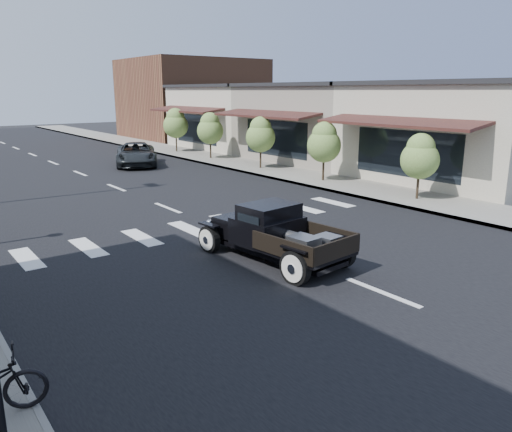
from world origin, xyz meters
TOP-DOWN VIEW (x-y plane):
  - ground at (0.00, 0.00)m, footprint 120.00×120.00m
  - road at (0.00, 15.00)m, footprint 14.00×80.00m
  - road_markings at (0.00, 10.00)m, footprint 12.00×60.00m
  - sidewalk_right at (8.50, 15.00)m, footprint 3.00×80.00m
  - storefront_near at (15.00, 4.00)m, footprint 10.00×9.00m
  - storefront_mid at (15.00, 13.00)m, footprint 10.00×9.00m
  - storefront_far at (15.00, 22.00)m, footprint 10.00×9.00m
  - far_building_right at (15.50, 32.00)m, footprint 11.00×10.00m
  - small_tree_a at (8.30, 2.10)m, footprint 1.47×1.47m
  - small_tree_b at (8.30, 7.32)m, footprint 1.58×1.58m
  - small_tree_c at (8.30, 12.19)m, footprint 1.60×1.60m
  - small_tree_d at (8.30, 17.34)m, footprint 1.63×1.63m
  - small_tree_e at (8.30, 21.84)m, footprint 1.71×1.71m
  - hotrod_pickup at (-0.52, 0.07)m, footprint 2.47×4.51m
  - second_car at (3.59, 17.92)m, footprint 3.88×5.23m

SIDE VIEW (x-z plane):
  - ground at x=0.00m, z-range 0.00..0.00m
  - road_markings at x=0.00m, z-range -0.03..0.03m
  - road at x=0.00m, z-range 0.00..0.02m
  - sidewalk_right at x=8.50m, z-range 0.00..0.15m
  - second_car at x=3.59m, z-range 0.00..1.32m
  - hotrod_pickup at x=-0.52m, z-range 0.00..1.50m
  - small_tree_a at x=8.30m, z-range 0.15..2.60m
  - small_tree_b at x=8.30m, z-range 0.15..2.78m
  - small_tree_c at x=8.30m, z-range 0.15..2.82m
  - small_tree_d at x=8.30m, z-range 0.15..2.86m
  - small_tree_e at x=8.30m, z-range 0.15..3.00m
  - storefront_near at x=15.00m, z-range 0.00..4.50m
  - storefront_mid at x=15.00m, z-range 0.00..4.50m
  - storefront_far at x=15.00m, z-range 0.00..4.50m
  - far_building_right at x=15.50m, z-range 0.00..7.00m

